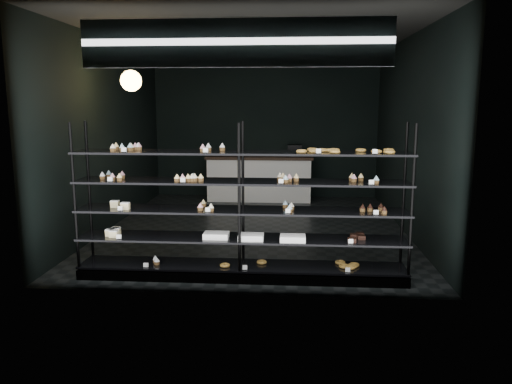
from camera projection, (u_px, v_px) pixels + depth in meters
room at (256, 135)px, 8.30m from camera, size 5.01×6.01×3.20m
display_shelf at (239, 228)px, 6.07m from camera, size 4.00×0.50×1.91m
signage at (235, 43)px, 5.22m from camera, size 3.30×0.05×0.50m
pendant_lamp at (131, 81)px, 7.40m from camera, size 0.31×0.31×0.89m
service_counter at (260, 177)px, 10.95m from camera, size 2.32×0.65×1.23m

